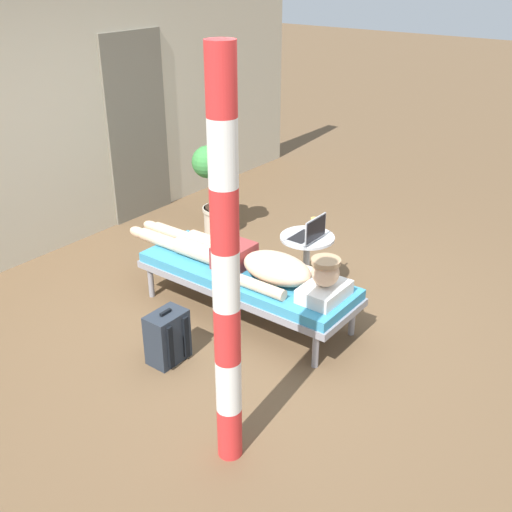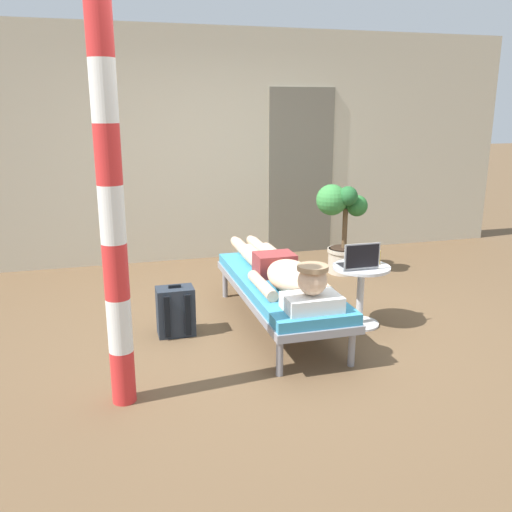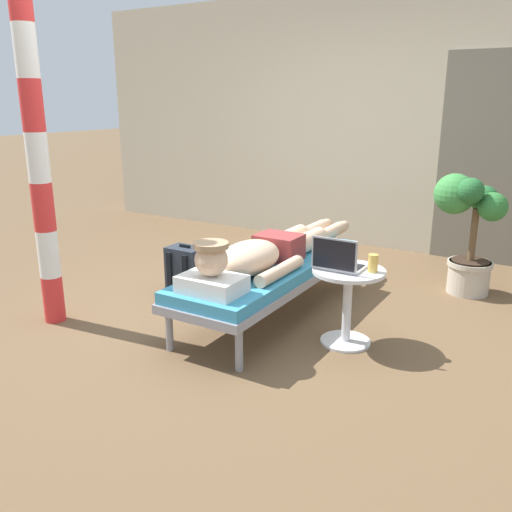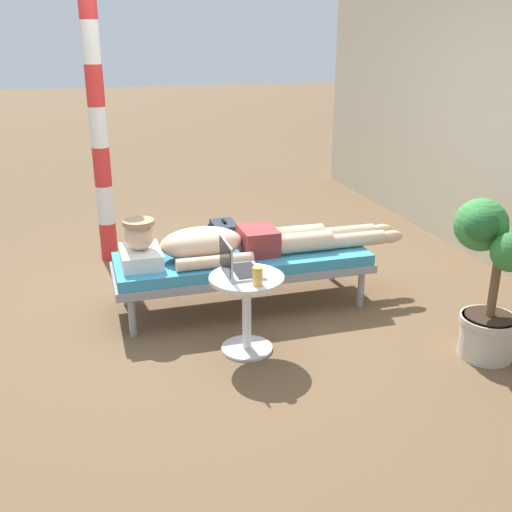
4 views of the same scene
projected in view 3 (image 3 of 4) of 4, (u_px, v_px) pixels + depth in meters
ground_plane at (261, 318)px, 4.10m from camera, size 40.00×40.00×0.00m
house_wall_back at (385, 122)px, 5.78m from camera, size 7.60×0.20×2.70m
house_door_panel at (483, 160)px, 5.26m from camera, size 0.84×0.03×2.04m
lounge_chair at (271, 272)px, 4.06m from camera, size 0.64×1.92×0.42m
person_reclining at (266, 252)px, 3.94m from camera, size 0.53×2.17×0.33m
side_table at (348, 293)px, 3.59m from camera, size 0.48×0.48×0.52m
laptop at (338, 261)px, 3.51m from camera, size 0.31×0.24×0.23m
drink_glass at (373, 263)px, 3.47m from camera, size 0.06×0.06×0.12m
backpack at (186, 270)px, 4.58m from camera, size 0.30×0.26×0.42m
potted_plant at (469, 225)px, 4.49m from camera, size 0.59×0.54×1.01m
porch_post at (38, 157)px, 3.72m from camera, size 0.15×0.15×2.41m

